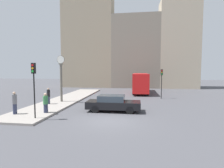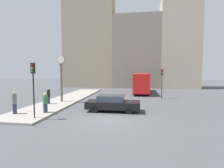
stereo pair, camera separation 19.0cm
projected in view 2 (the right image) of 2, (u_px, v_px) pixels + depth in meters
name	position (u px, v px, depth m)	size (l,w,h in m)	color
ground_plane	(108.00, 120.00, 12.59)	(120.00, 120.00, 0.00)	#47474C
sidewalk_corner	(68.00, 99.00, 21.83)	(3.74, 20.76, 0.16)	gray
building_row	(127.00, 46.00, 37.45)	(28.22, 5.00, 19.45)	gray
sedan_car	(113.00, 103.00, 15.40)	(4.71, 1.82, 1.43)	black
bus_distant	(141.00, 82.00, 28.03)	(2.35, 8.61, 3.12)	red
traffic_light_near	(33.00, 79.00, 12.50)	(0.26, 0.24, 3.98)	black
traffic_light_far	(162.00, 78.00, 22.20)	(0.26, 0.24, 3.76)	black
street_clock	(61.00, 78.00, 19.35)	(0.88, 0.32, 5.08)	#666056
pedestrian_black_jacket	(49.00, 96.00, 18.04)	(0.32, 0.32, 1.67)	#2D334C
pedestrian_green_hoodie	(45.00, 103.00, 14.31)	(0.40, 0.40, 1.62)	#2D334C
pedestrian_grey_jacket	(14.00, 103.00, 13.83)	(0.35, 0.35, 1.78)	#2D334C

